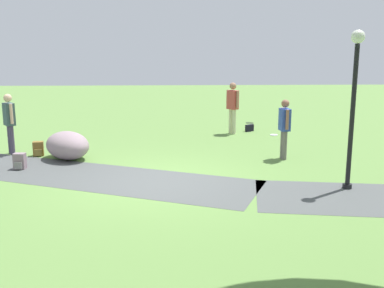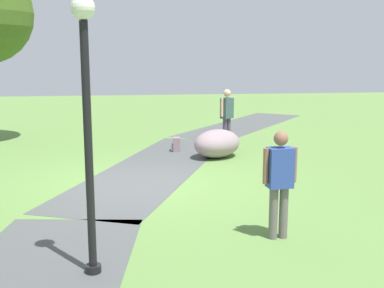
% 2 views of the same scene
% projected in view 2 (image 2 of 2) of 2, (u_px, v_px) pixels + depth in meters
% --- Properties ---
extents(ground_plane, '(48.00, 48.00, 0.00)m').
position_uv_depth(ground_plane, '(138.00, 184.00, 10.07)').
color(ground_plane, '#618943').
extents(footpath_segment_mid, '(8.20, 5.01, 0.01)m').
position_uv_depth(footpath_segment_mid, '(156.00, 166.00, 11.70)').
color(footpath_segment_mid, '#4E5151').
rests_on(footpath_segment_mid, ground).
extents(footpath_segment_far, '(7.63, 6.56, 0.01)m').
position_uv_depth(footpath_segment_far, '(244.00, 125.00, 18.93)').
color(footpath_segment_far, '#4E5151').
rests_on(footpath_segment_far, ground).
extents(lamp_post, '(0.28, 0.28, 3.35)m').
position_uv_depth(lamp_post, '(87.00, 107.00, 5.58)').
color(lamp_post, black).
rests_on(lamp_post, ground).
extents(lawn_boulder, '(1.71, 1.76, 0.75)m').
position_uv_depth(lawn_boulder, '(217.00, 143.00, 12.72)').
color(lawn_boulder, gray).
rests_on(lawn_boulder, ground).
extents(man_near_boulder, '(0.41, 0.44, 1.70)m').
position_uv_depth(man_near_boulder, '(227.00, 113.00, 14.36)').
color(man_near_boulder, '#4D445D').
rests_on(man_near_boulder, ground).
extents(passerby_on_path, '(0.27, 0.52, 1.61)m').
position_uv_depth(passerby_on_path, '(280.00, 177.00, 6.93)').
color(passerby_on_path, '#68615F').
rests_on(passerby_on_path, ground).
extents(backpack_by_boulder, '(0.31, 0.30, 0.40)m').
position_uv_depth(backpack_by_boulder, '(224.00, 144.00, 13.69)').
color(backpack_by_boulder, olive).
rests_on(backpack_by_boulder, ground).
extents(spare_backpack_on_lawn, '(0.29, 0.28, 0.40)m').
position_uv_depth(spare_backpack_on_lawn, '(176.00, 145.00, 13.56)').
color(spare_backpack_on_lawn, gray).
rests_on(spare_backpack_on_lawn, ground).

